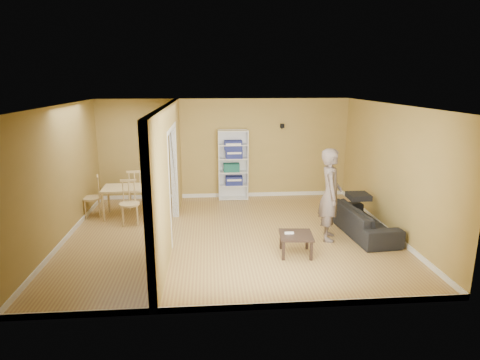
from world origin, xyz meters
name	(u,v)px	position (x,y,z in m)	size (l,w,h in m)	color
room_shell	(231,173)	(0.00, 0.00, 1.30)	(6.50, 6.50, 6.50)	tan
partition	(169,174)	(-1.20, 0.00, 1.30)	(0.22, 5.50, 2.60)	tan
wall_speaker	(282,126)	(1.50, 2.69, 1.90)	(0.10, 0.10, 0.10)	black
sofa	(364,216)	(2.70, -0.11, 0.36)	(0.82, 1.91, 0.73)	#232326
person	(331,187)	(1.91, -0.33, 1.06)	(0.60, 0.77, 2.13)	slate
bookshelf	(233,165)	(0.21, 2.60, 0.91)	(0.77, 0.34, 1.82)	white
paper_box_navy_a	(234,180)	(0.23, 2.56, 0.50)	(0.44, 0.28, 0.22)	navy
paper_box_teal	(231,167)	(0.17, 2.56, 0.85)	(0.41, 0.27, 0.21)	teal
paper_box_navy_b	(234,154)	(0.23, 2.56, 1.21)	(0.43, 0.28, 0.22)	#22204D
paper_box_navy_c	(233,145)	(0.21, 2.56, 1.45)	(0.46, 0.30, 0.23)	navy
coffee_table	(296,237)	(1.11, -1.01, 0.33)	(0.58, 0.58, 0.39)	#36281E
game_controller	(289,233)	(0.99, -0.98, 0.40)	(0.16, 0.04, 0.03)	white
dining_table	(128,190)	(-2.27, 1.38, 0.61)	(1.11, 0.74, 0.69)	tan
chair_left	(91,197)	(-3.10, 1.38, 0.48)	(0.44, 0.44, 0.96)	tan
chair_near	(129,203)	(-2.15, 0.84, 0.48)	(0.44, 0.44, 0.96)	tan
chair_far	(136,189)	(-2.19, 1.92, 0.49)	(0.45, 0.45, 0.99)	tan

